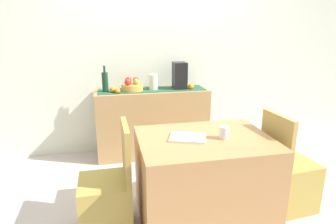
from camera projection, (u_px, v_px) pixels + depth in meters
name	position (u px, v px, depth m)	size (l,w,h in m)	color
ground_plane	(177.00, 190.00, 3.01)	(6.40, 6.40, 0.02)	beige
room_wall_rear	(156.00, 47.00, 3.74)	(6.40, 0.06, 2.70)	silver
sideboard_console	(153.00, 123.00, 3.73)	(1.39, 0.42, 0.85)	tan
table_runner	(152.00, 90.00, 3.61)	(1.31, 0.32, 0.01)	#235339
fruit_bowl	(132.00, 87.00, 3.55)	(0.26, 0.26, 0.07)	gold
apple_upper	(128.00, 82.00, 3.47)	(0.08, 0.08, 0.08)	#B83029
apple_front	(136.00, 82.00, 3.53)	(0.07, 0.07, 0.07)	#82AC39
apple_left	(128.00, 80.00, 3.59)	(0.08, 0.08, 0.08)	red
apple_right	(136.00, 80.00, 3.60)	(0.08, 0.08, 0.08)	red
wine_bottle	(105.00, 82.00, 3.47)	(0.07, 0.07, 0.31)	#173828
coffee_maker	(180.00, 76.00, 3.64)	(0.16, 0.18, 0.33)	black
ceramic_vase	(153.00, 82.00, 3.59)	(0.10, 0.10, 0.19)	silver
orange_loose_far	(191.00, 87.00, 3.64)	(0.07, 0.07, 0.07)	orange
orange_loose_mid	(118.00, 91.00, 3.42)	(0.06, 0.06, 0.06)	orange
orange_loose_near_bowl	(113.00, 90.00, 3.46)	(0.07, 0.07, 0.07)	orange
dining_table	(204.00, 179.00, 2.47)	(1.07, 0.81, 0.74)	#B8814E
open_book	(188.00, 138.00, 2.35)	(0.28, 0.21, 0.02)	white
coffee_cup	(224.00, 133.00, 2.34)	(0.08, 0.08, 0.10)	silver
chair_near_window	(108.00, 201.00, 2.35)	(0.41, 0.41, 0.90)	#B29646
chair_by_corner	(287.00, 180.00, 2.66)	(0.44, 0.44, 0.90)	#AF9545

